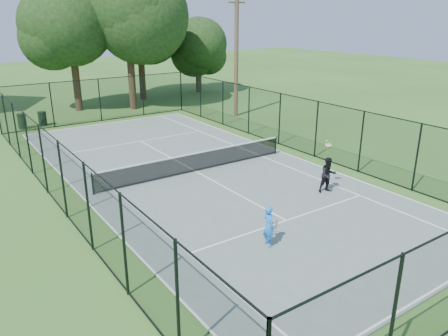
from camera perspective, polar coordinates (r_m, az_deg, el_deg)
ground at (r=21.00m, az=-3.67°, el=-0.61°), size 120.00×120.00×0.00m
tennis_court at (r=20.99m, az=-3.67°, el=-0.54°), size 11.00×24.00×0.06m
tennis_net at (r=20.81m, az=-3.70°, el=0.88°), size 10.08×0.08×0.95m
fence at (r=20.54m, az=-3.76°, el=3.32°), size 13.10×26.10×3.00m
tree_near_left at (r=36.01m, az=-19.29°, el=15.69°), size 6.81×6.81×8.88m
tree_near_mid at (r=35.43m, az=-12.37°, el=17.00°), size 7.35×7.35×9.61m
tree_near_right at (r=39.64m, az=-11.01°, el=17.14°), size 6.62×6.62×9.14m
tree_far_right at (r=43.00m, az=-3.40°, el=15.12°), size 4.82×4.82×6.38m
trash_bin_left at (r=31.92m, az=-24.88°, el=5.57°), size 0.58×0.58×1.01m
trash_bin_right at (r=32.27m, az=-22.63°, el=5.98°), size 0.58×0.58×0.97m
utility_pole at (r=32.27m, az=1.62°, el=14.55°), size 1.40×0.30×8.73m
player_blue at (r=14.25m, az=5.88°, el=-7.53°), size 0.78×0.55×1.39m
player_black at (r=18.82m, az=13.45°, el=-0.88°), size 0.88×0.87×2.16m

